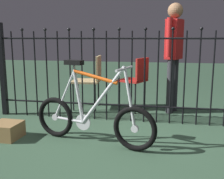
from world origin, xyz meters
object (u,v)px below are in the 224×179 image
Objects in this scene: bicycle at (92,117)px; chair_tan at (91,77)px; person_visitor at (174,49)px; display_crate at (6,130)px; chair_red at (136,78)px.

bicycle is 1.66× the size of chair_tan.
bicycle is at bearing -120.85° from person_visitor.
chair_tan is 1.66m from display_crate.
person_visitor reaches higher than bicycle.
display_crate is at bearing -132.83° from chair_red.
chair_red is 0.51× the size of person_visitor.
chair_red is 0.71m from person_visitor.
display_crate is at bearing -177.86° from bicycle.
chair_red is (0.33, 1.40, 0.23)m from bicycle.
bicycle is 1.69× the size of chair_red.
chair_tan is (-0.39, 1.45, 0.22)m from bicycle.
display_crate is (-1.00, -0.04, -0.21)m from bicycle.
bicycle is 1.46m from chair_red.
bicycle is 0.86× the size of person_visitor.
display_crate is at bearing -112.34° from chair_tan.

